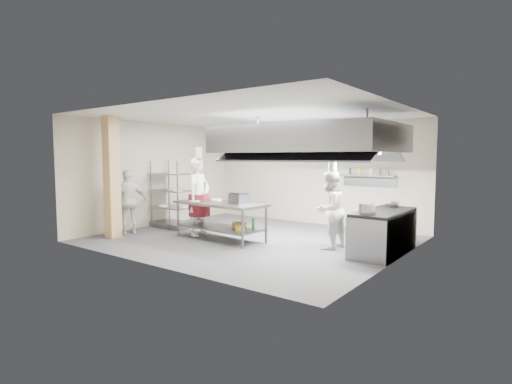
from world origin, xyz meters
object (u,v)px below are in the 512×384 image
Objects in this scene: chef_plating at (129,202)px; stockpot at (366,209)px; pass_rack at (173,194)px; chef_line at (330,210)px; island at (220,221)px; cooking_range at (383,233)px; griddle at (239,198)px; chef_head at (199,197)px.

chef_plating is 6.08m from stockpot.
chef_plating reaches higher than stockpot.
stockpot is at bearing 0.49° from pass_rack.
stockpot is at bearing 76.90° from chef_line.
pass_rack is 1.13× the size of chef_plating.
stockpot is (3.54, 0.30, 0.55)m from island.
pass_rack is at bearing -174.98° from cooking_range.
island is 1.40× the size of chef_plating.
pass_rack is at bearing -77.50° from chef_line.
griddle is at bearing -166.39° from cooking_range.
chef_head is 1.88m from chef_plating.
chef_line is 2.20m from griddle.
pass_rack is 1.36m from chef_plating.
stockpot is (0.99, -0.42, 0.15)m from chef_line.
island is 5.35× the size of griddle.
griddle is at bearing -3.45° from pass_rack.
pass_rack is 1.45m from chef_head.
chef_head reaches higher than chef_line.
griddle is at bearing -67.11° from chef_line.
pass_rack is 0.96× the size of chef_head.
griddle reaches higher than island.
chef_plating is 3.04m from griddle.
chef_line is 1.09m from stockpot.
chef_line is at bearing 27.08° from griddle.
stockpot is at bearing -94.74° from chef_head.
chef_line reaches higher than chef_plating.
island is 3.60m from stockpot.
chef_head is 1.25m from griddle.
pass_rack is 6.42× the size of stockpot.
chef_head is (1.40, -0.38, 0.04)m from pass_rack.
cooking_range is 1.01× the size of chef_head.
griddle reaches higher than cooking_range.
pass_rack is at bearing 171.03° from island.
chef_line is at bearing 157.20° from stockpot.
cooking_range is at bearing 114.14° from chef_line.
island is 7.97× the size of stockpot.
chef_line reaches higher than griddle.
pass_rack is at bearing 178.18° from stockpot.
island is at bearing -164.70° from cooking_range.
griddle is (0.42, 0.22, 0.56)m from island.
chef_head reaches higher than island.
chef_head is (-0.82, 0.11, 0.53)m from island.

